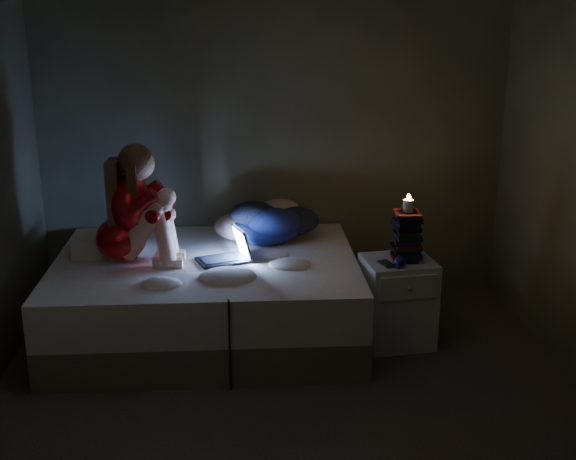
{
  "coord_description": "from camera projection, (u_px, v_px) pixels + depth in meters",
  "views": [
    {
      "loc": [
        -0.26,
        -3.72,
        2.27
      ],
      "look_at": [
        0.05,
        1.0,
        0.8
      ],
      "focal_mm": 45.79,
      "sensor_mm": 36.0,
      "label": 1
    }
  ],
  "objects": [
    {
      "name": "floor",
      "position": [
        291.0,
        415.0,
        4.23
      ],
      "size": [
        3.6,
        3.8,
        0.02
      ],
      "primitive_type": "cube",
      "color": "black",
      "rests_on": "ground"
    },
    {
      "name": "wall_back",
      "position": [
        274.0,
        133.0,
        5.66
      ],
      "size": [
        3.6,
        0.02,
        2.6
      ],
      "primitive_type": "cube",
      "color": "#3A3C32",
      "rests_on": "ground"
    },
    {
      "name": "wall_front",
      "position": [
        338.0,
        369.0,
        2.02
      ],
      "size": [
        3.6,
        0.02,
        2.6
      ],
      "primitive_type": "cube",
      "color": "#3A3C32",
      "rests_on": "ground"
    },
    {
      "name": "bed",
      "position": [
        207.0,
        297.0,
        5.16
      ],
      "size": [
        2.08,
        1.56,
        0.57
      ],
      "primitive_type": null,
      "color": "#B5B3B0",
      "rests_on": "ground"
    },
    {
      "name": "pillow",
      "position": [
        107.0,
        244.0,
        5.18
      ],
      "size": [
        0.45,
        0.32,
        0.13
      ],
      "primitive_type": "cube",
      "color": "silver",
      "rests_on": "bed"
    },
    {
      "name": "woman",
      "position": [
        119.0,
        205.0,
        4.86
      ],
      "size": [
        0.53,
        0.36,
        0.83
      ],
      "primitive_type": null,
      "rotation": [
        0.0,
        0.0,
        -0.04
      ],
      "color": "maroon",
      "rests_on": "bed"
    },
    {
      "name": "laptop",
      "position": [
        222.0,
        245.0,
        4.99
      ],
      "size": [
        0.4,
        0.34,
        0.24
      ],
      "primitive_type": null,
      "rotation": [
        0.0,
        0.0,
        0.35
      ],
      "color": "black",
      "rests_on": "bed"
    },
    {
      "name": "clothes_pile",
      "position": [
        265.0,
        220.0,
        5.4
      ],
      "size": [
        0.6,
        0.5,
        0.33
      ],
      "primitive_type": null,
      "rotation": [
        0.0,
        0.0,
        0.12
      ],
      "color": "#0F2343",
      "rests_on": "bed"
    },
    {
      "name": "nightstand",
      "position": [
        397.0,
        302.0,
        5.04
      ],
      "size": [
        0.51,
        0.46,
        0.61
      ],
      "primitive_type": "cube",
      "rotation": [
        0.0,
        0.0,
        0.14
      ],
      "color": "white",
      "rests_on": "ground"
    },
    {
      "name": "book_stack",
      "position": [
        407.0,
        237.0,
        4.91
      ],
      "size": [
        0.19,
        0.25,
        0.32
      ],
      "primitive_type": null,
      "color": "black",
      "rests_on": "nightstand"
    },
    {
      "name": "candle",
      "position": [
        408.0,
        208.0,
        4.85
      ],
      "size": [
        0.07,
        0.07,
        0.08
      ],
      "primitive_type": "cylinder",
      "color": "beige",
      "rests_on": "book_stack"
    },
    {
      "name": "phone",
      "position": [
        385.0,
        263.0,
        4.87
      ],
      "size": [
        0.1,
        0.15,
        0.01
      ],
      "primitive_type": "cube",
      "rotation": [
        0.0,
        0.0,
        0.19
      ],
      "color": "black",
      "rests_on": "nightstand"
    },
    {
      "name": "blue_orb",
      "position": [
        397.0,
        262.0,
        4.79
      ],
      "size": [
        0.08,
        0.08,
        0.08
      ],
      "primitive_type": "sphere",
      "color": "navy",
      "rests_on": "nightstand"
    }
  ]
}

